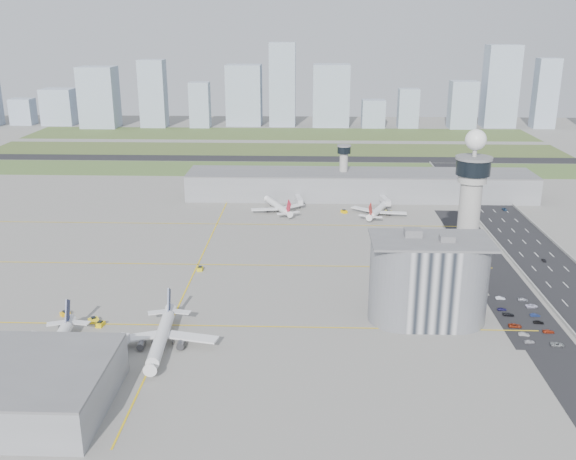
{
  "coord_description": "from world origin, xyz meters",
  "views": [
    {
      "loc": [
        9.36,
        -234.95,
        103.02
      ],
      "look_at": [
        0.0,
        35.0,
        15.0
      ],
      "focal_mm": 40.0,
      "sensor_mm": 36.0,
      "label": 1
    }
  ],
  "objects_px": {
    "jet_bridge_far_1": "(382,200)",
    "car_lot_4": "(502,309)",
    "jet_bridge_far_0": "(297,199)",
    "car_lot_1": "(524,334)",
    "secondary_tower": "(344,166)",
    "airplane_near_c": "(161,331)",
    "jet_bridge_near_1": "(11,360)",
    "car_hw_1": "(544,260)",
    "tug_1": "(93,319)",
    "car_lot_0": "(529,342)",
    "control_tower": "(470,205)",
    "airplane_near_b": "(52,342)",
    "car_hw_4": "(459,184)",
    "car_lot_2": "(515,326)",
    "car_lot_5": "(500,298)",
    "jet_bridge_near_2": "(106,361)",
    "car_lot_3": "(508,314)",
    "tug_2": "(100,324)",
    "car_lot_7": "(549,331)",
    "car_lot_11": "(523,300)",
    "car_lot_6": "(557,344)",
    "airplane_far_a": "(278,202)",
    "car_lot_9": "(535,315)",
    "car_lot_8": "(539,322)",
    "tug_4": "(344,211)",
    "tug_5": "(388,211)",
    "admin_building": "(428,280)",
    "tug_3": "(200,268)",
    "car_lot_10": "(532,306)",
    "tug_0": "(65,313)",
    "car_hw_2": "(505,209)",
    "airplane_far_b": "(379,205)"
  },
  "relations": [
    {
      "from": "secondary_tower",
      "to": "airplane_near_c",
      "type": "height_order",
      "value": "secondary_tower"
    },
    {
      "from": "car_lot_3",
      "to": "car_lot_10",
      "type": "xyz_separation_m",
      "value": [
        10.96,
        7.74,
        0.04
      ]
    },
    {
      "from": "car_lot_2",
      "to": "car_lot_7",
      "type": "relative_size",
      "value": 1.16
    },
    {
      "from": "car_lot_6",
      "to": "car_lot_11",
      "type": "height_order",
      "value": "car_lot_6"
    },
    {
      "from": "tug_2",
      "to": "car_lot_2",
      "type": "xyz_separation_m",
      "value": [
        147.0,
        4.23,
        -0.35
      ]
    },
    {
      "from": "control_tower",
      "to": "car_lot_9",
      "type": "xyz_separation_m",
      "value": [
        20.54,
        -26.3,
        -34.45
      ]
    },
    {
      "from": "control_tower",
      "to": "jet_bridge_near_1",
      "type": "relative_size",
      "value": 4.61
    },
    {
      "from": "tug_2",
      "to": "jet_bridge_far_1",
      "type": "bearing_deg",
      "value": -115.56
    },
    {
      "from": "car_hw_1",
      "to": "car_hw_2",
      "type": "bearing_deg",
      "value": 88.0
    },
    {
      "from": "airplane_near_b",
      "to": "tug_2",
      "type": "bearing_deg",
      "value": 157.42
    },
    {
      "from": "car_lot_0",
      "to": "car_lot_4",
      "type": "relative_size",
      "value": 1.02
    },
    {
      "from": "airplane_near_b",
      "to": "car_hw_4",
      "type": "xyz_separation_m",
      "value": [
        180.35,
        236.48,
        -5.4
      ]
    },
    {
      "from": "control_tower",
      "to": "tug_3",
      "type": "relative_size",
      "value": 19.26
    },
    {
      "from": "control_tower",
      "to": "car_lot_9",
      "type": "relative_size",
      "value": 17.99
    },
    {
      "from": "car_lot_2",
      "to": "car_lot_5",
      "type": "distance_m",
      "value": 24.04
    },
    {
      "from": "tug_1",
      "to": "car_lot_0",
      "type": "relative_size",
      "value": 0.96
    },
    {
      "from": "car_lot_4",
      "to": "car_lot_6",
      "type": "height_order",
      "value": "car_lot_6"
    },
    {
      "from": "car_hw_4",
      "to": "control_tower",
      "type": "bearing_deg",
      "value": -95.75
    },
    {
      "from": "airplane_near_c",
      "to": "tug_2",
      "type": "distance_m",
      "value": 29.86
    },
    {
      "from": "car_lot_7",
      "to": "car_lot_11",
      "type": "height_order",
      "value": "car_lot_7"
    },
    {
      "from": "tug_4",
      "to": "car_lot_3",
      "type": "height_order",
      "value": "tug_4"
    },
    {
      "from": "airplane_far_a",
      "to": "car_hw_1",
      "type": "height_order",
      "value": "airplane_far_a"
    },
    {
      "from": "secondary_tower",
      "to": "jet_bridge_near_1",
      "type": "xyz_separation_m",
      "value": [
        -113.0,
        -211.0,
        -15.95
      ]
    },
    {
      "from": "admin_building",
      "to": "airplane_far_a",
      "type": "distance_m",
      "value": 150.52
    },
    {
      "from": "jet_bridge_near_1",
      "to": "car_hw_1",
      "type": "xyz_separation_m",
      "value": [
        198.37,
        100.17,
        -2.29
      ]
    },
    {
      "from": "jet_bridge_far_1",
      "to": "tug_2",
      "type": "relative_size",
      "value": 4.11
    },
    {
      "from": "car_lot_2",
      "to": "car_lot_5",
      "type": "height_order",
      "value": "car_lot_2"
    },
    {
      "from": "tug_5",
      "to": "car_lot_11",
      "type": "bearing_deg",
      "value": -126.04
    },
    {
      "from": "jet_bridge_near_1",
      "to": "tug_1",
      "type": "height_order",
      "value": "jet_bridge_near_1"
    },
    {
      "from": "jet_bridge_near_2",
      "to": "car_lot_3",
      "type": "xyz_separation_m",
      "value": [
        135.92,
        42.83,
        -2.26
      ]
    },
    {
      "from": "jet_bridge_far_0",
      "to": "car_lot_3",
      "type": "xyz_separation_m",
      "value": [
        80.92,
        -150.17,
        -2.26
      ]
    },
    {
      "from": "airplane_far_b",
      "to": "tug_1",
      "type": "xyz_separation_m",
      "value": [
        -116.28,
        -139.25,
        -4.32
      ]
    },
    {
      "from": "jet_bridge_far_1",
      "to": "car_hw_2",
      "type": "height_order",
      "value": "jet_bridge_far_1"
    },
    {
      "from": "tug_5",
      "to": "car_lot_2",
      "type": "height_order",
      "value": "tug_5"
    },
    {
      "from": "airplane_near_b",
      "to": "tug_1",
      "type": "height_order",
      "value": "airplane_near_b"
    },
    {
      "from": "car_lot_1",
      "to": "tug_0",
      "type": "bearing_deg",
      "value": 93.72
    },
    {
      "from": "car_lot_5",
      "to": "car_lot_8",
      "type": "relative_size",
      "value": 1.0
    },
    {
      "from": "jet_bridge_near_2",
      "to": "car_lot_4",
      "type": "height_order",
      "value": "jet_bridge_near_2"
    },
    {
      "from": "car_hw_1",
      "to": "car_hw_4",
      "type": "height_order",
      "value": "car_hw_4"
    },
    {
      "from": "secondary_tower",
      "to": "tug_4",
      "type": "relative_size",
      "value": 9.17
    },
    {
      "from": "car_lot_3",
      "to": "car_hw_4",
      "type": "distance_m",
      "value": 200.94
    },
    {
      "from": "airplane_far_b",
      "to": "car_hw_4",
      "type": "bearing_deg",
      "value": -18.53
    },
    {
      "from": "tug_2",
      "to": "car_lot_9",
      "type": "bearing_deg",
      "value": -165.28
    },
    {
      "from": "admin_building",
      "to": "tug_5",
      "type": "height_order",
      "value": "admin_building"
    },
    {
      "from": "airplane_near_c",
      "to": "jet_bridge_near_1",
      "type": "relative_size",
      "value": 3.19
    },
    {
      "from": "jet_bridge_far_1",
      "to": "car_lot_4",
      "type": "distance_m",
      "value": 148.57
    },
    {
      "from": "airplane_near_c",
      "to": "jet_bridge_far_1",
      "type": "height_order",
      "value": "airplane_near_c"
    },
    {
      "from": "car_lot_0",
      "to": "car_lot_11",
      "type": "xyz_separation_m",
      "value": [
        8.65,
        34.66,
        -0.05
      ]
    },
    {
      "from": "jet_bridge_far_0",
      "to": "car_lot_1",
      "type": "xyz_separation_m",
      "value": [
        81.69,
        -165.76,
        -2.25
      ]
    },
    {
      "from": "jet_bridge_far_1",
      "to": "tug_4",
      "type": "relative_size",
      "value": 4.02
    }
  ]
}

